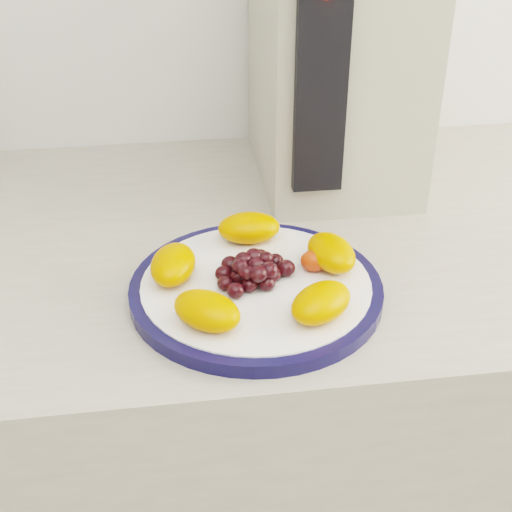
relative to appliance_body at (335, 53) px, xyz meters
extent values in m
cube|color=#AAA290|center=(-0.21, -0.15, -0.62)|extent=(3.50, 0.60, 0.90)
cube|color=#98674E|center=(-0.21, -0.15, -0.65)|extent=(3.48, 0.58, 0.84)
cylinder|color=#0D0E36|center=(-0.15, -0.29, -0.17)|extent=(0.27, 0.27, 0.01)
cylinder|color=white|center=(-0.15, -0.29, -0.17)|extent=(0.25, 0.25, 0.02)
cube|color=#A6A28D|center=(0.00, 0.00, 0.00)|extent=(0.20, 0.28, 0.35)
cube|color=black|center=(-0.05, -0.14, 0.00)|extent=(0.06, 0.02, 0.26)
ellipsoid|color=#D86900|center=(-0.06, -0.27, -0.14)|extent=(0.06, 0.08, 0.03)
ellipsoid|color=#D86900|center=(-0.14, -0.21, -0.14)|extent=(0.07, 0.05, 0.03)
ellipsoid|color=#D86900|center=(-0.23, -0.27, -0.14)|extent=(0.06, 0.08, 0.03)
ellipsoid|color=#D86900|center=(-0.21, -0.36, -0.14)|extent=(0.09, 0.08, 0.03)
ellipsoid|color=#D86900|center=(-0.09, -0.36, -0.14)|extent=(0.09, 0.08, 0.03)
ellipsoid|color=black|center=(-0.15, -0.29, -0.15)|extent=(0.02, 0.02, 0.02)
ellipsoid|color=black|center=(-0.13, -0.29, -0.15)|extent=(0.02, 0.02, 0.02)
ellipsoid|color=black|center=(-0.14, -0.28, -0.15)|extent=(0.02, 0.02, 0.02)
ellipsoid|color=black|center=(-0.16, -0.28, -0.15)|extent=(0.02, 0.02, 0.02)
ellipsoid|color=black|center=(-0.17, -0.29, -0.15)|extent=(0.02, 0.02, 0.02)
ellipsoid|color=black|center=(-0.16, -0.31, -0.15)|extent=(0.02, 0.02, 0.02)
ellipsoid|color=black|center=(-0.14, -0.31, -0.15)|extent=(0.02, 0.02, 0.02)
ellipsoid|color=black|center=(-0.11, -0.28, -0.15)|extent=(0.02, 0.02, 0.02)
ellipsoid|color=black|center=(-0.12, -0.27, -0.15)|extent=(0.02, 0.02, 0.02)
ellipsoid|color=black|center=(-0.14, -0.26, -0.15)|extent=(0.02, 0.02, 0.02)
ellipsoid|color=black|center=(-0.16, -0.26, -0.15)|extent=(0.02, 0.02, 0.02)
ellipsoid|color=black|center=(-0.17, -0.27, -0.15)|extent=(0.02, 0.02, 0.02)
ellipsoid|color=black|center=(-0.18, -0.28, -0.15)|extent=(0.02, 0.02, 0.02)
ellipsoid|color=black|center=(-0.18, -0.30, -0.15)|extent=(0.02, 0.02, 0.02)
ellipsoid|color=black|center=(-0.17, -0.32, -0.15)|extent=(0.02, 0.02, 0.02)
ellipsoid|color=black|center=(-0.15, -0.29, -0.14)|extent=(0.02, 0.02, 0.02)
ellipsoid|color=black|center=(-0.14, -0.28, -0.14)|extent=(0.02, 0.02, 0.02)
ellipsoid|color=black|center=(-0.15, -0.28, -0.14)|extent=(0.02, 0.02, 0.02)
ellipsoid|color=black|center=(-0.16, -0.28, -0.14)|extent=(0.02, 0.02, 0.02)
ellipsoid|color=black|center=(-0.16, -0.29, -0.14)|extent=(0.02, 0.02, 0.02)
ellipsoid|color=black|center=(-0.16, -0.31, -0.14)|extent=(0.02, 0.02, 0.02)
ellipsoid|color=black|center=(-0.15, -0.31, -0.14)|extent=(0.02, 0.02, 0.02)
ellipsoid|color=black|center=(-0.14, -0.31, -0.14)|extent=(0.02, 0.02, 0.02)
ellipsoid|color=red|center=(-0.08, -0.28, -0.15)|extent=(0.03, 0.03, 0.02)
ellipsoid|color=red|center=(-0.05, -0.27, -0.15)|extent=(0.04, 0.03, 0.02)
camera|label=1|loc=(-0.24, -0.92, 0.26)|focal=50.00mm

